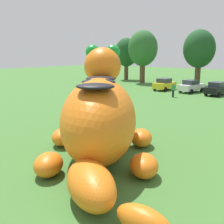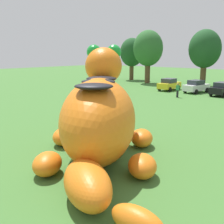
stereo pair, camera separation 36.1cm
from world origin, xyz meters
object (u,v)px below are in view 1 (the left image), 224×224
car_yellow (164,84)px  car_white (191,86)px  spectator_by_cars (173,90)px  giant_inflatable_creature (99,118)px  car_black (217,89)px

car_yellow → car_white: size_ratio=0.96×
car_yellow → spectator_by_cars: car_yellow is taller
giant_inflatable_creature → car_black: 25.80m
giant_inflatable_creature → car_white: 26.81m
giant_inflatable_creature → spectator_by_cars: size_ratio=5.99×
spectator_by_cars → car_white: bearing=91.6°
car_yellow → car_black: same height
car_yellow → car_black: (7.63, 0.09, 0.00)m
car_yellow → spectator_by_cars: bearing=-50.3°
car_yellow → car_black: size_ratio=0.98×
giant_inflatable_creature → car_black: (-3.43, 25.54, -1.28)m
giant_inflatable_creature → car_white: giant_inflatable_creature is taller
giant_inflatable_creature → car_black: bearing=97.7°
giant_inflatable_creature → car_black: giant_inflatable_creature is taller
car_white → giant_inflatable_creature: bearing=-74.7°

